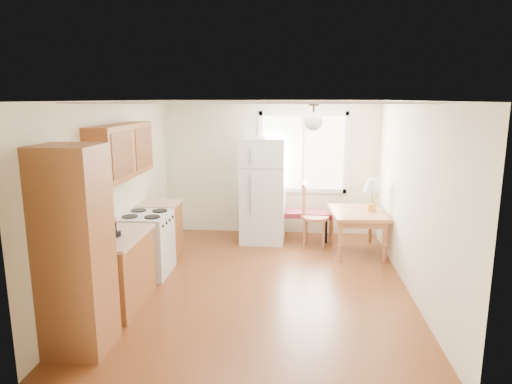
# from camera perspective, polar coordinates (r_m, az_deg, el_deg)

# --- Properties ---
(room_shell) EXTENTS (4.60, 5.60, 2.62)m
(room_shell) POSITION_cam_1_polar(r_m,az_deg,el_deg) (6.14, 0.55, -0.42)
(room_shell) COLOR #542611
(room_shell) RESTS_ON ground
(kitchen_run) EXTENTS (0.65, 3.40, 2.20)m
(kitchen_run) POSITION_cam_1_polar(r_m,az_deg,el_deg) (6.02, -16.53, -5.18)
(kitchen_run) COLOR brown
(kitchen_run) RESTS_ON ground
(window_unit) EXTENTS (1.64, 0.05, 1.51)m
(window_unit) POSITION_cam_1_polar(r_m,az_deg,el_deg) (8.52, 5.89, 4.95)
(window_unit) COLOR white
(window_unit) RESTS_ON room_shell
(pendant_light) EXTENTS (0.26, 0.26, 0.40)m
(pendant_light) POSITION_cam_1_polar(r_m,az_deg,el_deg) (6.40, 7.19, 8.90)
(pendant_light) COLOR #302015
(pendant_light) RESTS_ON room_shell
(refrigerator) EXTENTS (0.79, 0.81, 1.86)m
(refrigerator) POSITION_cam_1_polar(r_m,az_deg,el_deg) (8.11, 0.90, 0.25)
(refrigerator) COLOR silver
(refrigerator) RESTS_ON ground
(bench) EXTENTS (1.19, 0.50, 0.54)m
(bench) POSITION_cam_1_polar(r_m,az_deg,el_deg) (8.27, 5.37, -2.79)
(bench) COLOR maroon
(bench) RESTS_ON ground
(dining_table) EXTENTS (0.91, 1.17, 0.70)m
(dining_table) POSITION_cam_1_polar(r_m,az_deg,el_deg) (7.77, 12.51, -3.07)
(dining_table) COLOR #9F603D
(dining_table) RESTS_ON ground
(chair) EXTENTS (0.50, 0.49, 1.11)m
(chair) POSITION_cam_1_polar(r_m,az_deg,el_deg) (7.99, 6.68, -2.17)
(chair) COLOR #9F603D
(chair) RESTS_ON ground
(table_lamp) EXTENTS (0.31, 0.31, 0.54)m
(table_lamp) POSITION_cam_1_polar(r_m,az_deg,el_deg) (7.70, 14.40, 0.50)
(table_lamp) COLOR #BE923D
(table_lamp) RESTS_ON dining_table
(coffee_maker) EXTENTS (0.21, 0.24, 0.32)m
(coffee_maker) POSITION_cam_1_polar(r_m,az_deg,el_deg) (5.68, -17.85, -4.39)
(coffee_maker) COLOR black
(coffee_maker) RESTS_ON kitchen_run
(kettle) EXTENTS (0.13, 0.13, 0.25)m
(kettle) POSITION_cam_1_polar(r_m,az_deg,el_deg) (5.90, -17.70, -3.94)
(kettle) COLOR red
(kettle) RESTS_ON kitchen_run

